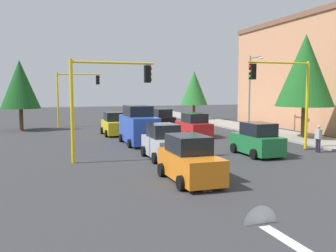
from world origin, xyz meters
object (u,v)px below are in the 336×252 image
(traffic_signal_far_right, at_px, (75,89))
(street_lamp_curbside, at_px, (252,85))
(tree_opposite_side, at_px, (20,84))
(delivery_van_blue, at_px, (139,126))
(tree_roadside_far, at_px, (194,88))
(tree_roadside_near, at_px, (305,71))
(car_silver, at_px, (164,143))
(car_yellow, at_px, (114,125))
(car_orange, at_px, (189,161))
(car_red, at_px, (194,126))
(pedestrian_crossing, at_px, (318,138))
(car_black, at_px, (162,119))
(traffic_signal_near_left, at_px, (284,87))
(car_green, at_px, (257,140))
(traffic_signal_near_right, at_px, (106,90))

(traffic_signal_far_right, height_order, street_lamp_curbside, street_lamp_curbside)
(tree_opposite_side, distance_m, delivery_van_blue, 15.34)
(tree_roadside_far, bearing_deg, tree_roadside_near, 2.86)
(car_silver, bearing_deg, tree_roadside_far, 153.72)
(street_lamp_curbside, xyz_separation_m, car_silver, (9.96, -11.72, -3.45))
(street_lamp_curbside, relative_size, car_silver, 1.88)
(traffic_signal_far_right, xyz_separation_m, car_yellow, (8.53, 2.52, -3.11))
(tree_roadside_near, height_order, car_orange, tree_roadside_near)
(car_red, height_order, car_silver, same)
(street_lamp_curbside, bearing_deg, pedestrian_crossing, -9.77)
(pedestrian_crossing, bearing_deg, car_black, -164.26)
(car_orange, bearing_deg, traffic_signal_near_left, 122.58)
(traffic_signal_near_left, relative_size, car_orange, 1.43)
(traffic_signal_near_left, height_order, car_black, traffic_signal_near_left)
(pedestrian_crossing, bearing_deg, car_red, -155.35)
(tree_roadside_far, bearing_deg, car_yellow, -45.32)
(car_green, height_order, car_black, same)
(traffic_signal_near_right, height_order, car_silver, traffic_signal_near_right)
(traffic_signal_far_right, bearing_deg, car_orange, 5.86)
(delivery_van_blue, distance_m, pedestrian_crossing, 12.06)
(car_green, distance_m, pedestrian_crossing, 4.23)
(traffic_signal_near_left, bearing_deg, tree_roadside_far, 171.02)
(tree_opposite_side, xyz_separation_m, car_black, (2.34, 13.49, -3.51))
(traffic_signal_near_right, relative_size, delivery_van_blue, 1.15)
(traffic_signal_near_left, bearing_deg, car_red, -161.05)
(car_red, bearing_deg, car_orange, -23.31)
(street_lamp_curbside, height_order, tree_roadside_far, street_lamp_curbside)
(car_silver, bearing_deg, tree_opposite_side, -155.20)
(traffic_signal_near_left, relative_size, tree_roadside_far, 0.91)
(traffic_signal_near_left, distance_m, car_orange, 10.89)
(traffic_signal_near_right, xyz_separation_m, street_lamp_curbside, (-9.61, 14.87, 0.44))
(traffic_signal_near_right, height_order, car_red, traffic_signal_near_right)
(car_red, bearing_deg, pedestrian_crossing, 24.65)
(traffic_signal_near_left, distance_m, tree_opposite_side, 24.56)
(traffic_signal_near_left, distance_m, tree_roadside_far, 24.30)
(delivery_van_blue, bearing_deg, tree_roadside_near, 82.89)
(delivery_van_blue, xyz_separation_m, car_green, (6.71, 5.58, -0.39))
(traffic_signal_near_left, relative_size, traffic_signal_near_right, 1.04)
(car_black, bearing_deg, traffic_signal_far_right, -117.93)
(traffic_signal_near_right, relative_size, traffic_signal_far_right, 0.97)
(car_black, relative_size, car_red, 0.97)
(delivery_van_blue, relative_size, car_black, 1.20)
(traffic_signal_near_right, relative_size, car_silver, 1.48)
(tree_roadside_near, bearing_deg, car_yellow, -118.63)
(car_green, bearing_deg, traffic_signal_near_left, 112.58)
(traffic_signal_far_right, xyz_separation_m, car_orange, (25.61, 2.63, -3.11))
(tree_roadside_near, xyz_separation_m, car_red, (-4.21, -7.61, -4.50))
(tree_opposite_side, relative_size, car_silver, 1.81)
(car_orange, height_order, car_silver, same)
(car_green, distance_m, car_silver, 5.66)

